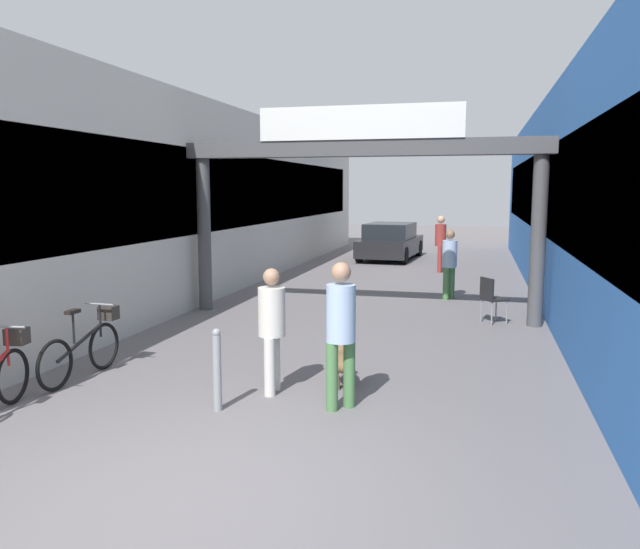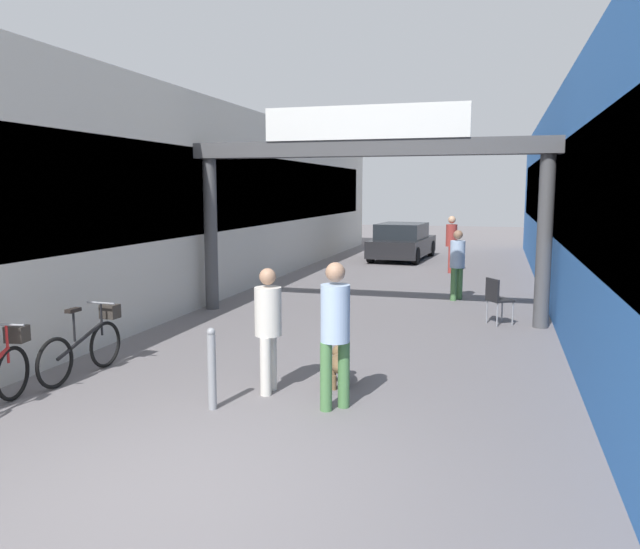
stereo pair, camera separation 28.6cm
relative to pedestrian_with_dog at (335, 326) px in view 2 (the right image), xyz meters
The scene contains 13 objects.
ground_plane 2.59m from the pedestrian_with_dog, 108.46° to the right, with size 80.00×80.00×0.00m, color slate.
storefront_left 10.59m from the pedestrian_with_dog, 123.82° to the left, with size 3.00×26.00×4.56m.
storefront_right 9.83m from the pedestrian_with_dog, 63.59° to the left, with size 3.00×26.00×4.56m.
arcade_sign_gateway 5.63m from the pedestrian_with_dog, 98.23° to the left, with size 7.40×0.47×4.14m.
pedestrian_with_dog is the anchor object (origin of this frame).
pedestrian_companion 1.03m from the pedestrian_with_dog, 159.67° to the left, with size 0.36×0.39×1.59m.
pedestrian_carrying_crate 7.86m from the pedestrian_with_dog, 83.52° to the left, with size 0.47×0.47×1.63m.
pedestrian_elderly_walking 12.69m from the pedestrian_with_dog, 88.21° to the left, with size 0.34×0.38×1.75m.
dog_on_leash 1.16m from the pedestrian_with_dog, 100.88° to the left, with size 0.40×0.69×0.48m.
bicycle_black_second 3.71m from the pedestrian_with_dog, behind, with size 0.46×1.69×0.98m.
bollard_post_metal 1.52m from the pedestrian_with_dog, 163.60° to the right, with size 0.10×0.10×0.98m.
cafe_chair_black_nearer 5.60m from the pedestrian_with_dog, 71.30° to the left, with size 0.56×0.56×0.89m.
parked_car_black 16.00m from the pedestrian_with_dog, 95.73° to the left, with size 2.05×4.12×1.33m.
Camera 2 is at (2.53, -4.55, 2.56)m, focal length 35.00 mm.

